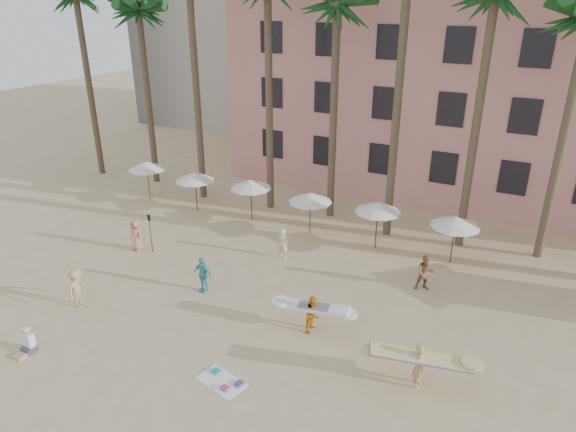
% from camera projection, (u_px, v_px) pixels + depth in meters
% --- Properties ---
extents(ground, '(120.00, 120.00, 0.00)m').
position_uv_depth(ground, '(194.00, 365.00, 19.35)').
color(ground, '#D1B789').
rests_on(ground, ground).
extents(pink_hotel, '(35.00, 14.00, 16.00)m').
position_uv_depth(pink_hotel, '(505.00, 72.00, 34.40)').
color(pink_hotel, '#DD8F86').
rests_on(pink_hotel, ground).
extents(umbrella_row, '(22.50, 2.70, 2.73)m').
position_uv_depth(umbrella_row, '(279.00, 190.00, 29.86)').
color(umbrella_row, '#332B23').
rests_on(umbrella_row, ground).
extents(beach_towel, '(1.98, 1.39, 0.14)m').
position_uv_depth(beach_towel, '(223.00, 381.00, 18.51)').
color(beach_towel, white).
rests_on(beach_towel, ground).
extents(carrier_yellow, '(3.57, 1.77, 1.75)m').
position_uv_depth(carrier_yellow, '(420.00, 363.00, 17.97)').
color(carrier_yellow, tan).
rests_on(carrier_yellow, ground).
extents(carrier_white, '(2.98, 1.15, 1.60)m').
position_uv_depth(carrier_white, '(314.00, 312.00, 21.02)').
color(carrier_white, orange).
rests_on(carrier_white, ground).
extents(beachgoers, '(15.90, 9.58, 1.85)m').
position_uv_depth(beachgoers, '(206.00, 266.00, 24.48)').
color(beachgoers, '#4DA8B5').
rests_on(beachgoers, ground).
extents(paddle, '(0.18, 0.04, 2.23)m').
position_uv_depth(paddle, '(150.00, 229.00, 27.19)').
color(paddle, black).
rests_on(paddle, ground).
extents(seated_man, '(0.47, 0.82, 1.06)m').
position_uv_depth(seated_man, '(27.00, 344.00, 19.91)').
color(seated_man, '#3F3F4C').
rests_on(seated_man, ground).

